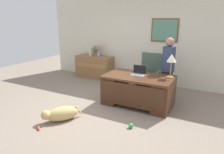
# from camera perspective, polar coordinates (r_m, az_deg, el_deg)

# --- Properties ---
(ground_plane) EXTENTS (12.00, 12.00, 0.00)m
(ground_plane) POSITION_cam_1_polar(r_m,az_deg,el_deg) (4.90, -2.44, -9.22)
(ground_plane) COLOR gray
(back_wall) EXTENTS (7.00, 0.16, 2.70)m
(back_wall) POSITION_cam_1_polar(r_m,az_deg,el_deg) (6.83, 8.70, 9.73)
(back_wall) COLOR beige
(back_wall) RESTS_ON ground_plane
(desk) EXTENTS (1.63, 0.96, 0.74)m
(desk) POSITION_cam_1_polar(r_m,az_deg,el_deg) (5.11, 7.14, -3.42)
(desk) COLOR #4C2B19
(desk) RESTS_ON ground_plane
(credenza) EXTENTS (1.34, 0.50, 0.78)m
(credenza) POSITION_cam_1_polar(r_m,az_deg,el_deg) (7.42, -4.85, 2.80)
(credenza) COLOR olive
(credenza) RESTS_ON ground_plane
(armchair) EXTENTS (0.60, 0.59, 1.13)m
(armchair) POSITION_cam_1_polar(r_m,az_deg,el_deg) (5.93, 10.36, 0.25)
(armchair) COLOR #475B4C
(armchair) RESTS_ON ground_plane
(person_standing) EXTENTS (0.32, 0.32, 1.62)m
(person_standing) POSITION_cam_1_polar(r_m,az_deg,el_deg) (5.46, 15.09, 2.18)
(person_standing) COLOR #262323
(person_standing) RESTS_ON ground_plane
(dog_lying) EXTENTS (0.64, 0.73, 0.30)m
(dog_lying) POSITION_cam_1_polar(r_m,az_deg,el_deg) (4.53, -13.88, -9.75)
(dog_lying) COLOR tan
(dog_lying) RESTS_ON ground_plane
(laptop) EXTENTS (0.32, 0.22, 0.22)m
(laptop) POSITION_cam_1_polar(r_m,az_deg,el_deg) (5.12, 7.33, 1.25)
(laptop) COLOR #B2B5BA
(laptop) RESTS_ON desk
(desk_lamp) EXTENTS (0.22, 0.22, 0.56)m
(desk_lamp) POSITION_cam_1_polar(r_m,az_deg,el_deg) (4.93, 16.03, 4.67)
(desk_lamp) COLOR #9E8447
(desk_lamp) RESTS_ON desk
(vase_with_flowers) EXTENTS (0.17, 0.17, 0.38)m
(vase_with_flowers) POSITION_cam_1_polar(r_m,az_deg,el_deg) (7.21, -3.75, 7.44)
(vase_with_flowers) COLOR #958DCB
(vase_with_flowers) RESTS_ON credenza
(vase_empty) EXTENTS (0.11, 0.11, 0.28)m
(vase_empty) POSITION_cam_1_polar(r_m,az_deg,el_deg) (7.40, -5.95, 6.92)
(vase_empty) COLOR silver
(vase_empty) RESTS_ON credenza
(potted_plant) EXTENTS (0.24, 0.24, 0.36)m
(potted_plant) POSITION_cam_1_polar(r_m,az_deg,el_deg) (7.26, -4.43, 7.25)
(potted_plant) COLOR brown
(potted_plant) RESTS_ON credenza
(dog_toy_ball) EXTENTS (0.10, 0.10, 0.10)m
(dog_toy_ball) POSITION_cam_1_polar(r_m,az_deg,el_deg) (4.19, 5.20, -13.17)
(dog_toy_ball) COLOR green
(dog_toy_ball) RESTS_ON ground_plane
(dog_toy_bone) EXTENTS (0.19, 0.16, 0.05)m
(dog_toy_bone) POSITION_cam_1_polar(r_m,az_deg,el_deg) (4.40, -19.53, -12.97)
(dog_toy_bone) COLOR #E53F33
(dog_toy_bone) RESTS_ON ground_plane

